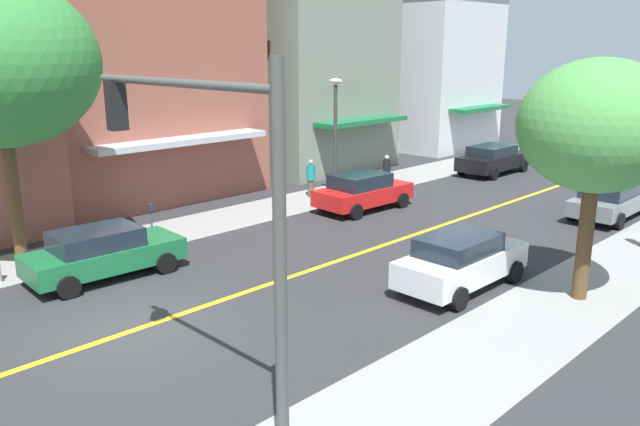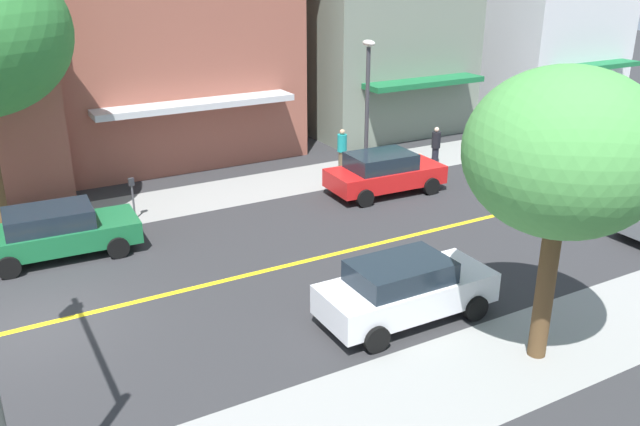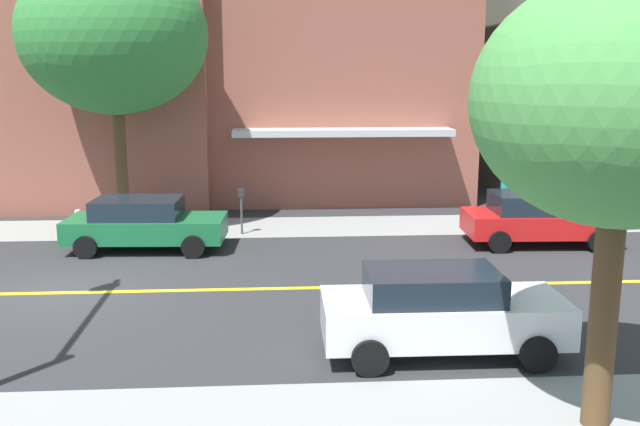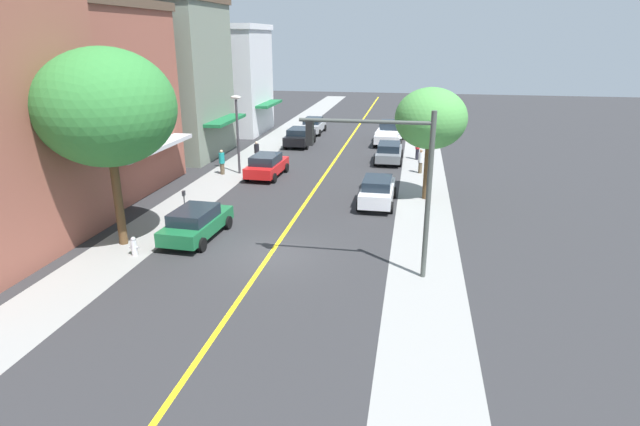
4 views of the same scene
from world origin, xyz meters
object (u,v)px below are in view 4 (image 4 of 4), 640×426
pedestrian_white_shirt (421,161)px  small_dog (252,160)px  white_sedan_right_curb (377,191)px  pedestrian_teal_shirt (222,162)px  green_sedan_left_curb (196,223)px  white_pickup_truck (390,133)px  street_lamp (237,125)px  parking_meter (184,200)px  fire_hydrant (134,246)px  grey_sedan_right_curb (389,152)px  street_tree_right_corner (106,108)px  black_sedan_left_curb (300,136)px  traffic_light_mast (389,168)px  street_tree_left_near (431,119)px  pedestrian_red_shirt (418,147)px  red_sedan_left_curb (267,165)px  silver_sedan_left_curb (313,125)px  pedestrian_black_shirt (257,152)px

pedestrian_white_shirt → small_dog: (-12.26, 0.30, -0.57)m
white_sedan_right_curb → pedestrian_teal_shirt: bearing=66.6°
green_sedan_left_curb → white_pickup_truck: (7.65, 24.97, 0.11)m
street_lamp → pedestrian_teal_shirt: size_ratio=3.12×
parking_meter → green_sedan_left_curb: (1.80, -2.69, -0.16)m
white_pickup_truck → pedestrian_teal_shirt: 17.18m
fire_hydrant → white_sedan_right_curb: size_ratio=0.20×
grey_sedan_right_curb → fire_hydrant: bearing=153.3°
street_tree_right_corner → pedestrian_teal_shirt: 13.83m
black_sedan_left_curb → traffic_light_mast: bearing=-159.5°
traffic_light_mast → street_lamp: size_ratio=1.22×
street_tree_left_near → pedestrian_red_shirt: 10.82m
parking_meter → red_sedan_left_curb: red_sedan_left_curb is taller
red_sedan_left_curb → street_tree_left_near: bearing=-104.1°
traffic_light_mast → pedestrian_red_shirt: traffic_light_mast is taller
green_sedan_left_curb → grey_sedan_right_curb: (7.97, 17.43, -0.02)m
white_pickup_truck → street_lamp: bearing=146.0°
silver_sedan_left_curb → pedestrian_white_shirt: (10.30, -13.94, 0.07)m
white_sedan_right_curb → parking_meter: bearing=113.0°
black_sedan_left_curb → silver_sedan_left_curb: bearing=0.4°
street_tree_right_corner → black_sedan_left_curb: bearing=82.6°
traffic_light_mast → silver_sedan_left_curb: size_ratio=1.46×
silver_sedan_left_curb → pedestrian_white_shirt: size_ratio=2.66×
parking_meter → street_tree_left_near: bearing=24.6°
parking_meter → street_lamp: size_ratio=0.27×
street_tree_right_corner → black_sedan_left_curb: 24.21m
street_tree_left_near → black_sedan_left_curb: street_tree_left_near is taller
silver_sedan_left_curb → white_sedan_right_curb: (7.91, -21.59, 0.01)m
white_pickup_truck → pedestrian_white_shirt: bearing=-163.2°
street_tree_left_near → grey_sedan_right_curb: street_tree_left_near is taller
street_tree_right_corner → green_sedan_left_curb: size_ratio=1.91×
fire_hydrant → small_dog: 17.02m
pedestrian_black_shirt → red_sedan_left_curb: bearing=-52.9°
street_lamp → black_sedan_left_curb: size_ratio=1.14×
white_pickup_truck → pedestrian_teal_shirt: (-10.74, -13.40, -0.01)m
traffic_light_mast → pedestrian_red_shirt: 21.08m
red_sedan_left_curb → pedestrian_teal_shirt: pedestrian_teal_shirt is taller
green_sedan_left_curb → small_dog: size_ratio=8.17×
green_sedan_left_curb → grey_sedan_right_curb: bearing=-21.8°
pedestrian_black_shirt → black_sedan_left_curb: bearing=86.8°
red_sedan_left_curb → white_pickup_truck: 15.48m
street_lamp → small_dog: street_lamp is taller
red_sedan_left_curb → green_sedan_left_curb: bearing=-178.3°
parking_meter → pedestrian_teal_shirt: pedestrian_teal_shirt is taller
black_sedan_left_curb → pedestrian_red_shirt: bearing=-109.5°
parking_meter → silver_sedan_left_curb: 25.67m
street_tree_right_corner → parking_meter: (1.26, 3.90, -5.20)m
silver_sedan_left_curb → fire_hydrant: bearing=176.9°
red_sedan_left_curb → pedestrian_black_shirt: bearing=28.0°
street_tree_left_near → white_pickup_truck: bearing=100.1°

